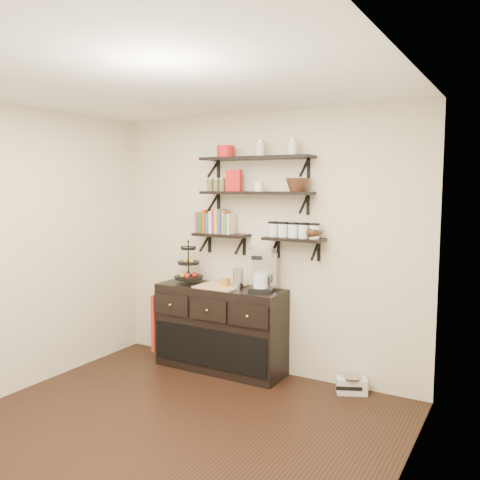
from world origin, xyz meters
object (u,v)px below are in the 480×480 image
(sideboard, at_px, (220,328))
(fruit_stand, at_px, (189,269))
(coffee_maker, at_px, (263,271))
(radio, at_px, (352,385))

(sideboard, bearing_deg, fruit_stand, 179.58)
(sideboard, relative_size, coffee_maker, 3.21)
(fruit_stand, xyz_separation_m, radio, (1.81, 0.08, -0.97))
(sideboard, bearing_deg, coffee_maker, 3.46)
(sideboard, relative_size, fruit_stand, 3.12)
(sideboard, bearing_deg, radio, 3.18)
(fruit_stand, bearing_deg, radio, 2.38)
(coffee_maker, bearing_deg, sideboard, 168.57)
(coffee_maker, bearing_deg, radio, -11.85)
(radio, bearing_deg, fruit_stand, 157.84)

